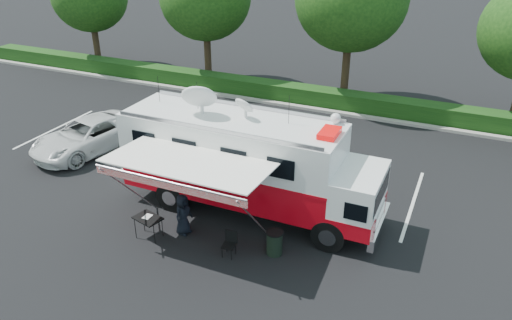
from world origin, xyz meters
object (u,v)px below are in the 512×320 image
Objects in this scene: command_truck at (248,164)px; folding_table at (148,219)px; white_suv at (91,150)px; trash_bin at (275,243)px.

folding_table is (-2.39, -2.97, -1.22)m from command_truck.
trash_bin is at bearing -6.88° from white_suv.
white_suv is at bearing 169.26° from command_truck.
trash_bin is (1.89, -2.05, -1.55)m from command_truck.
white_suv is 8.14m from folding_table.
folding_table is (6.62, -4.68, 0.75)m from white_suv.
trash_bin reaches higher than white_suv.
folding_table is at bearing -128.79° from command_truck.
white_suv is (-9.01, 1.71, -1.97)m from command_truck.
folding_table is 4.39m from trash_bin.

